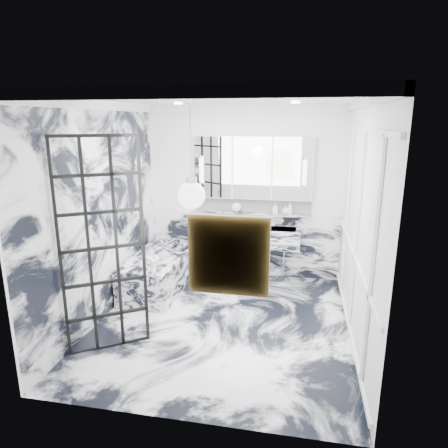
% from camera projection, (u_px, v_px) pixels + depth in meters
% --- Properties ---
extents(floor, '(3.60, 3.60, 0.00)m').
position_uv_depth(floor, '(222.00, 322.00, 5.21)').
color(floor, silver).
rests_on(floor, ground).
extents(ceiling, '(3.60, 3.60, 0.00)m').
position_uv_depth(ceiling, '(222.00, 98.00, 4.50)').
color(ceiling, white).
rests_on(ceiling, wall_back).
extents(wall_back, '(3.60, 0.00, 3.60)m').
position_uv_depth(wall_back, '(244.00, 193.00, 6.57)').
color(wall_back, white).
rests_on(wall_back, floor).
extents(wall_front, '(3.60, 0.00, 3.60)m').
position_uv_depth(wall_front, '(178.00, 271.00, 3.15)').
color(wall_front, white).
rests_on(wall_front, floor).
extents(wall_left, '(0.00, 3.60, 3.60)m').
position_uv_depth(wall_left, '(101.00, 212.00, 5.15)').
color(wall_left, white).
rests_on(wall_left, floor).
extents(wall_right, '(0.00, 3.60, 3.60)m').
position_uv_depth(wall_right, '(359.00, 224.00, 4.56)').
color(wall_right, white).
rests_on(wall_right, floor).
extents(marble_clad_back, '(3.18, 0.05, 1.05)m').
position_uv_depth(marble_clad_back, '(243.00, 244.00, 6.76)').
color(marble_clad_back, silver).
rests_on(marble_clad_back, floor).
extents(marble_clad_left, '(0.02, 3.56, 2.68)m').
position_uv_depth(marble_clad_left, '(102.00, 217.00, 5.17)').
color(marble_clad_left, silver).
rests_on(marble_clad_left, floor).
extents(panel_molding, '(0.03, 3.40, 2.30)m').
position_uv_depth(panel_molding, '(357.00, 233.00, 4.59)').
color(panel_molding, white).
rests_on(panel_molding, floor).
extents(soap_bottle_a, '(0.10, 0.10, 0.21)m').
position_uv_depth(soap_bottle_a, '(290.00, 208.00, 6.39)').
color(soap_bottle_a, '#8C5919').
rests_on(soap_bottle_a, ledge).
extents(soap_bottle_b, '(0.09, 0.09, 0.18)m').
position_uv_depth(soap_bottle_b, '(276.00, 208.00, 6.44)').
color(soap_bottle_b, '#4C4C51').
rests_on(soap_bottle_b, ledge).
extents(soap_bottle_c, '(0.12, 0.12, 0.14)m').
position_uv_depth(soap_bottle_c, '(286.00, 210.00, 6.41)').
color(soap_bottle_c, silver).
rests_on(soap_bottle_c, ledge).
extents(face_pot, '(0.16, 0.16, 0.16)m').
position_uv_depth(face_pot, '(236.00, 207.00, 6.56)').
color(face_pot, white).
rests_on(face_pot, ledge).
extents(amber_bottle, '(0.04, 0.04, 0.10)m').
position_uv_depth(amber_bottle, '(284.00, 211.00, 6.42)').
color(amber_bottle, '#8C5919').
rests_on(amber_bottle, ledge).
extents(flower_vase, '(0.07, 0.07, 0.12)m').
position_uv_depth(flower_vase, '(153.00, 269.00, 5.38)').
color(flower_vase, silver).
rests_on(flower_vase, bathtub).
extents(crittall_door, '(0.76, 0.52, 2.40)m').
position_uv_depth(crittall_door, '(103.00, 248.00, 4.36)').
color(crittall_door, black).
rests_on(crittall_door, floor).
extents(artwork, '(0.53, 0.05, 0.53)m').
position_uv_depth(artwork, '(229.00, 255.00, 3.08)').
color(artwork, '#B67712').
rests_on(artwork, wall_front).
extents(pendant_light, '(0.26, 0.26, 0.26)m').
position_uv_depth(pendant_light, '(192.00, 195.00, 3.71)').
color(pendant_light, white).
rests_on(pendant_light, ceiling).
extents(trough_sink, '(1.60, 0.45, 0.30)m').
position_uv_depth(trough_sink, '(250.00, 236.00, 6.48)').
color(trough_sink, silver).
rests_on(trough_sink, wall_back).
extents(ledge, '(1.90, 0.14, 0.04)m').
position_uv_depth(ledge, '(252.00, 214.00, 6.55)').
color(ledge, silver).
rests_on(ledge, wall_back).
extents(subway_tile, '(1.90, 0.03, 0.23)m').
position_uv_depth(subway_tile, '(252.00, 205.00, 6.57)').
color(subway_tile, white).
rests_on(subway_tile, wall_back).
extents(mirror_cabinet, '(1.90, 0.16, 1.00)m').
position_uv_depth(mirror_cabinet, '(253.00, 168.00, 6.36)').
color(mirror_cabinet, white).
rests_on(mirror_cabinet, wall_back).
extents(sconce_left, '(0.07, 0.07, 0.40)m').
position_uv_depth(sconce_left, '(201.00, 170.00, 6.43)').
color(sconce_left, white).
rests_on(sconce_left, mirror_cabinet).
extents(sconce_right, '(0.07, 0.07, 0.40)m').
position_uv_depth(sconce_right, '(305.00, 172.00, 6.13)').
color(sconce_right, white).
rests_on(sconce_right, mirror_cabinet).
extents(bathtub, '(0.75, 1.65, 0.55)m').
position_uv_depth(bathtub, '(160.00, 271.00, 6.21)').
color(bathtub, silver).
rests_on(bathtub, floor).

